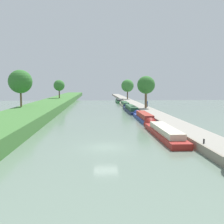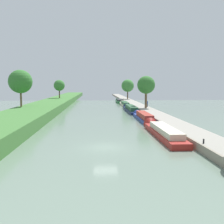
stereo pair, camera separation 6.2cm
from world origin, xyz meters
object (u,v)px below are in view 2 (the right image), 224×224
object	(u,v)px
narrowboat_cream	(125,104)
mooring_bollard_far	(123,99)
narrowboat_blue	(143,117)
person_walking	(147,104)
narrowboat_navy	(130,109)
mooring_bollard_near	(204,141)
narrowboat_green	(119,101)
narrowboat_red	(162,131)

from	to	relation	value
narrowboat_cream	mooring_bollard_far	xyz separation A→B (m)	(1.64, 20.01, 0.50)
narrowboat_blue	person_walking	bearing A→B (deg)	76.43
narrowboat_navy	person_walking	xyz separation A→B (m)	(4.69, 2.79, 1.09)
narrowboat_blue	narrowboat_cream	xyz separation A→B (m)	(0.09, 32.01, -0.04)
narrowboat_blue	mooring_bollard_near	distance (m)	22.82
narrowboat_navy	mooring_bollard_far	world-z (taller)	narrowboat_navy
narrowboat_green	person_walking	world-z (taller)	person_walking
person_walking	narrowboat_green	bearing A→B (deg)	99.01
narrowboat_cream	narrowboat_green	world-z (taller)	narrowboat_green
mooring_bollard_far	narrowboat_cream	bearing A→B (deg)	-94.69
narrowboat_navy	person_walking	bearing A→B (deg)	30.74
person_walking	mooring_bollard_far	size ratio (longest dim) A/B	3.69
person_walking	narrowboat_blue	bearing A→B (deg)	-103.57
narrowboat_red	narrowboat_cream	size ratio (longest dim) A/B	1.04
narrowboat_green	mooring_bollard_near	bearing A→B (deg)	-88.47
narrowboat_navy	mooring_bollard_far	distance (m)	36.59
mooring_bollard_near	mooring_bollard_far	bearing A→B (deg)	90.00
person_walking	mooring_bollard_far	bearing A→B (deg)	94.55
narrowboat_cream	person_walking	world-z (taller)	person_walking
narrowboat_red	narrowboat_blue	distance (m)	14.59
narrowboat_blue	narrowboat_cream	bearing A→B (deg)	89.84
narrowboat_green	narrowboat_red	bearing A→B (deg)	-90.11
narrowboat_blue	narrowboat_green	bearing A→B (deg)	90.15
narrowboat_blue	mooring_bollard_far	bearing A→B (deg)	88.09
narrowboat_navy	narrowboat_green	bearing A→B (deg)	89.72
mooring_bollard_far	mooring_bollard_near	bearing A→B (deg)	-90.00
mooring_bollard_near	narrowboat_green	bearing A→B (deg)	91.53
narrowboat_red	narrowboat_green	xyz separation A→B (m)	(0.12, 61.52, 0.00)
narrowboat_green	person_walking	distance (m)	29.02
narrowboat_blue	narrowboat_navy	xyz separation A→B (m)	(-0.28, 15.50, 0.02)
narrowboat_green	mooring_bollard_far	xyz separation A→B (m)	(1.86, 5.09, 0.48)
narrowboat_green	person_walking	xyz separation A→B (m)	(4.54, -28.64, 1.13)
narrowboat_blue	mooring_bollard_near	xyz separation A→B (m)	(1.73, -22.75, 0.46)
mooring_bollard_near	mooring_bollard_far	world-z (taller)	same
narrowboat_red	person_walking	bearing A→B (deg)	81.94
person_walking	mooring_bollard_far	distance (m)	33.85
mooring_bollard_far	narrowboat_red	bearing A→B (deg)	-91.70
narrowboat_red	narrowboat_blue	size ratio (longest dim) A/B	1.10
narrowboat_red	person_walking	xyz separation A→B (m)	(4.66, 32.88, 1.13)
narrowboat_red	mooring_bollard_near	xyz separation A→B (m)	(1.97, -8.16, 0.48)
narrowboat_blue	narrowboat_navy	distance (m)	15.50
narrowboat_red	mooring_bollard_far	distance (m)	66.64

